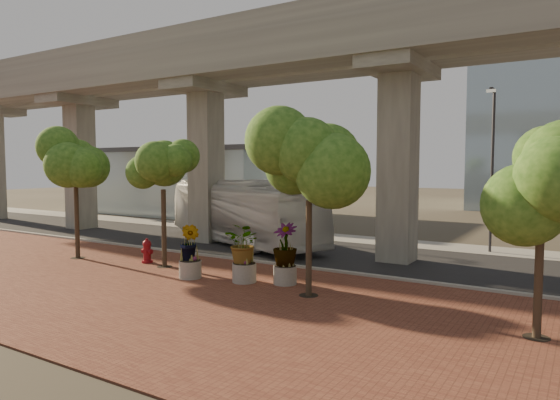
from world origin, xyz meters
The scene contains 18 objects.
ground centered at (0.00, 0.00, 0.00)m, with size 160.00×160.00×0.00m, color #3D382C.
brick_plaza centered at (0.00, -8.00, 0.03)m, with size 70.00×13.00×0.06m, color brown.
asphalt_road centered at (0.00, 2.00, 0.02)m, with size 90.00×8.00×0.04m, color black.
curb_strip centered at (0.00, -2.00, 0.08)m, with size 70.00×0.25×0.16m, color #98958E.
far_sidewalk centered at (0.00, 7.50, 0.03)m, with size 90.00×3.00×0.06m, color #98958E.
transit_viaduct centered at (0.00, 2.00, 7.29)m, with size 72.00×5.60×12.40m.
station_pavilion centered at (-20.00, 16.00, 3.22)m, with size 23.00×13.00×6.30m.
transit_bus centered at (-3.76, 2.56, 1.89)m, with size 3.19×13.58×3.78m, color silver.
fire_hydrant centered at (-3.92, -4.84, 0.62)m, with size 0.58×0.52×1.16m.
planter_front centered at (2.31, -5.57, 1.49)m, with size 2.14×2.14×2.36m.
planter_right centered at (3.87, -5.00, 1.51)m, with size 2.25×2.25×2.40m.
planter_left centered at (0.00, -6.17, 1.43)m, with size 2.05×2.05×2.26m.
street_tree_far_west centered at (-7.79, -5.81, 5.04)m, with size 3.41×3.41×6.56m.
street_tree_near_west centered at (-2.55, -5.08, 4.59)m, with size 3.42×3.42×6.11m.
street_tree_near_east centered at (5.48, -6.04, 4.74)m, with size 4.38×4.38×6.69m.
street_tree_far_east centered at (12.80, -6.62, 4.16)m, with size 3.37×3.37×5.66m.
streetlamp_west centered at (-10.08, 5.99, 4.53)m, with size 0.38×1.12×7.75m.
streetlamp_east centered at (9.47, 6.89, 5.03)m, with size 0.43×1.25×8.62m.
Camera 1 is at (13.84, -21.48, 4.73)m, focal length 32.00 mm.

